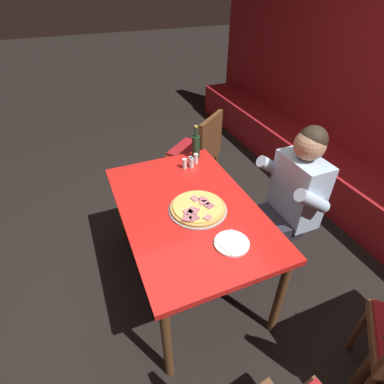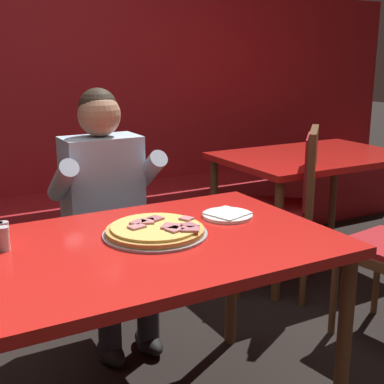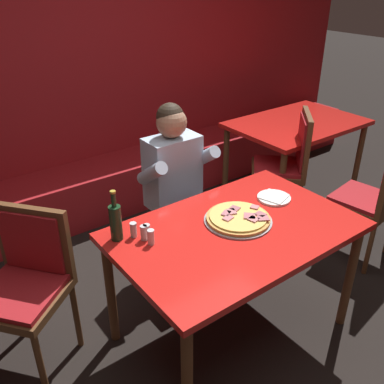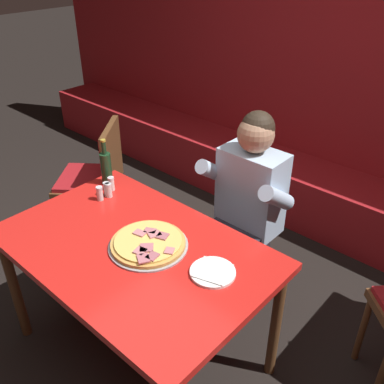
{
  "view_description": "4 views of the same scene",
  "coord_description": "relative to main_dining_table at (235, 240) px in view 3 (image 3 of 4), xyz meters",
  "views": [
    {
      "loc": [
        1.46,
        -0.57,
        2.08
      ],
      "look_at": [
        0.04,
        0.01,
        0.93
      ],
      "focal_mm": 28.0,
      "sensor_mm": 36.0,
      "label": 1
    },
    {
      "loc": [
        -0.74,
        -1.67,
        1.44
      ],
      "look_at": [
        0.23,
        0.07,
        0.92
      ],
      "focal_mm": 50.0,
      "sensor_mm": 36.0,
      "label": 2
    },
    {
      "loc": [
        -1.41,
        -1.46,
        2.09
      ],
      "look_at": [
        -0.07,
        0.32,
        0.89
      ],
      "focal_mm": 40.0,
      "sensor_mm": 36.0,
      "label": 3
    },
    {
      "loc": [
        1.33,
        -1.04,
        2.1
      ],
      "look_at": [
        0.1,
        0.32,
        0.99
      ],
      "focal_mm": 40.0,
      "sensor_mm": 36.0,
      "label": 4
    }
  ],
  "objects": [
    {
      "name": "dining_chair_side_aisle",
      "position": [
        -1.03,
        0.54,
        -0.12
      ],
      "size": [
        0.62,
        0.62,
        0.95
      ],
      "color": "brown",
      "rests_on": "ground_plane"
    },
    {
      "name": "ground_plane",
      "position": [
        0.0,
        0.0,
        -0.69
      ],
      "size": [
        24.0,
        24.0,
        0.0
      ],
      "primitive_type": "plane",
      "color": "black"
    },
    {
      "name": "background_dining_table",
      "position": [
        1.69,
        1.02,
        -0.01
      ],
      "size": [
        1.24,
        0.84,
        0.78
      ],
      "color": "brown",
      "rests_on": "ground_plane"
    },
    {
      "name": "shaker_black_pepper",
      "position": [
        -0.46,
        0.16,
        0.12
      ],
      "size": [
        0.04,
        0.04,
        0.09
      ],
      "color": "silver",
      "rests_on": "main_dining_table"
    },
    {
      "name": "diner_seated_blue_shirt",
      "position": [
        0.13,
        0.73,
        0.01
      ],
      "size": [
        0.53,
        0.53,
        1.27
      ],
      "color": "black",
      "rests_on": "ground_plane"
    },
    {
      "name": "plate_white_paper",
      "position": [
        0.42,
        0.11,
        0.09
      ],
      "size": [
        0.21,
        0.21,
        0.02
      ],
      "color": "white",
      "rests_on": "main_dining_table"
    },
    {
      "name": "shaker_oregano",
      "position": [
        -0.5,
        0.27,
        0.12
      ],
      "size": [
        0.04,
        0.04,
        0.09
      ],
      "color": "silver",
      "rests_on": "main_dining_table"
    },
    {
      "name": "pizza",
      "position": [
        0.06,
        0.05,
        0.1
      ],
      "size": [
        0.39,
        0.39,
        0.05
      ],
      "color": "#9E9EA3",
      "rests_on": "main_dining_table"
    },
    {
      "name": "booth_wall_panel",
      "position": [
        0.0,
        2.18,
        0.26
      ],
      "size": [
        6.8,
        0.16,
        1.9
      ],
      "primitive_type": "cube",
      "color": "#A3191E",
      "rests_on": "ground_plane"
    },
    {
      "name": "shaker_red_pepper_flakes",
      "position": [
        -0.45,
        0.21,
        0.12
      ],
      "size": [
        0.04,
        0.04,
        0.09
      ],
      "color": "silver",
      "rests_on": "main_dining_table"
    },
    {
      "name": "dining_chair_far_right",
      "position": [
        1.37,
        -0.05,
        -0.12
      ],
      "size": [
        0.5,
        0.5,
        1.0
      ],
      "color": "brown",
      "rests_on": "ground_plane"
    },
    {
      "name": "booth_bench",
      "position": [
        0.0,
        1.86,
        -0.46
      ],
      "size": [
        6.46,
        0.48,
        0.46
      ],
      "primitive_type": "cube",
      "color": "#A3191E",
      "rests_on": "ground_plane"
    },
    {
      "name": "dining_chair_near_left",
      "position": [
        1.27,
        0.74,
        -0.1
      ],
      "size": [
        0.62,
        0.62,
        1.01
      ],
      "color": "brown",
      "rests_on": "ground_plane"
    },
    {
      "name": "shaker_parmesan",
      "position": [
        -0.47,
        0.21,
        0.12
      ],
      "size": [
        0.04,
        0.04,
        0.09
      ],
      "color": "silver",
      "rests_on": "main_dining_table"
    },
    {
      "name": "beer_bottle",
      "position": [
        -0.58,
        0.31,
        0.19
      ],
      "size": [
        0.07,
        0.07,
        0.29
      ],
      "color": "#19381E",
      "rests_on": "main_dining_table"
    },
    {
      "name": "main_dining_table",
      "position": [
        0.0,
        0.0,
        0.0
      ],
      "size": [
        1.37,
        0.89,
        0.78
      ],
      "color": "brown",
      "rests_on": "ground_plane"
    }
  ]
}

